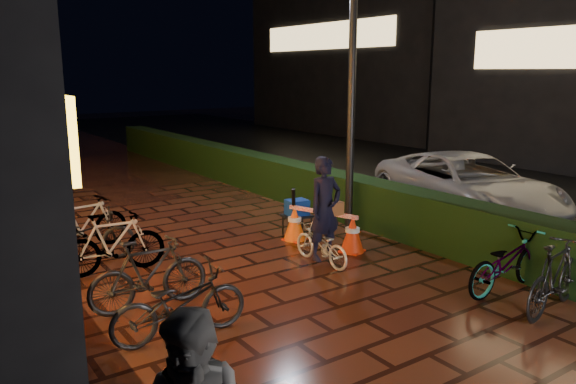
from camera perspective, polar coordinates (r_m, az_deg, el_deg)
ground at (r=7.80m, az=7.83°, el=-12.86°), size 80.00×80.00×0.00m
asphalt_road at (r=17.47m, az=18.64°, el=0.74°), size 11.00×60.00×0.01m
hedge at (r=15.72m, az=-2.95°, el=1.99°), size 0.70×20.00×1.00m
van at (r=13.53m, az=17.74°, el=0.67°), size 3.62×5.55×1.42m
lamp_post_hedge at (r=11.49m, az=6.53°, el=11.94°), size 0.57×0.17×5.91m
lamp_post_sf at (r=12.32m, az=-26.45°, el=10.23°), size 0.54×0.16×5.69m
cyclist at (r=9.62m, az=3.59°, el=-3.40°), size 0.70×1.34×1.90m
traffic_barrier at (r=10.76m, az=3.53°, el=-3.67°), size 0.93×1.71×0.70m
cart_assembly at (r=11.32m, az=0.89°, el=-1.79°), size 0.64×0.59×1.07m
parked_bikes_storefront at (r=9.26m, az=-16.99°, el=-5.93°), size 2.05×5.05×1.03m
parked_bikes_hedge at (r=8.90m, az=23.12°, el=-7.17°), size 1.88×1.53×1.03m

